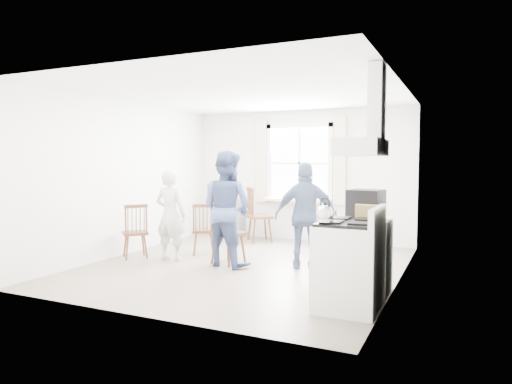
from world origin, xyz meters
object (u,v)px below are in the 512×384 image
gas_stove (349,264)px  windsor_chair_c (136,225)px  person_right (306,216)px  windsor_chair_b (223,224)px  low_cabinet (368,256)px  person_left (171,215)px  windsor_chair_a (203,224)px  stereo_stack (366,204)px  person_mid (227,209)px

gas_stove → windsor_chair_c: size_ratio=1.24×
person_right → windsor_chair_b: bearing=-6.8°
low_cabinet → person_left: person_left is taller
windsor_chair_a → low_cabinet: bearing=-19.4°
stereo_stack → windsor_chair_a: (-2.91, 1.02, -0.54)m
low_cabinet → person_right: bearing=141.3°
person_right → windsor_chair_c: bearing=-10.0°
person_right → gas_stove: bearing=101.8°
person_mid → windsor_chair_a: bearing=-23.7°
low_cabinet → stereo_stack: 0.63m
gas_stove → windsor_chair_c: (-3.74, 1.03, 0.07)m
gas_stove → person_mid: (-2.18, 1.25, 0.39)m
gas_stove → person_left: (-3.16, 1.19, 0.25)m
person_left → person_mid: bearing=-178.6°
low_cabinet → windsor_chair_a: bearing=160.6°
windsor_chair_b → windsor_chair_c: (-1.50, -0.23, -0.08)m
stereo_stack → windsor_chair_b: 2.37m
stereo_stack → windsor_chair_c: 3.81m
gas_stove → person_right: (-1.02, 1.57, 0.30)m
stereo_stack → person_right: bearing=140.6°
person_left → windsor_chair_b: bearing=-177.9°
windsor_chair_c → person_left: 0.62m
windsor_chair_b → person_mid: 0.25m
stereo_stack → person_mid: (-2.20, 0.53, -0.20)m
windsor_chair_b → person_mid: (0.06, -0.01, 0.24)m
person_mid → windsor_chair_b: bearing=3.5°
gas_stove → person_mid: size_ratio=0.64×
windsor_chair_b → person_mid: size_ratio=0.59×
person_right → person_mid: bearing=-5.7°
windsor_chair_a → person_left: (-0.27, -0.55, 0.19)m
windsor_chair_b → person_mid: person_mid is taller
gas_stove → windsor_chair_c: 3.88m
gas_stove → stereo_stack: (0.02, 0.72, 0.59)m
gas_stove → person_left: 3.39m
low_cabinet → windsor_chair_b: bearing=166.4°
low_cabinet → windsor_chair_c: windsor_chair_c is taller
low_cabinet → stereo_stack: stereo_stack is taller
gas_stove → windsor_chair_c: gas_stove is taller
stereo_stack → windsor_chair_c: stereo_stack is taller
windsor_chair_a → windsor_chair_c: (-0.85, -0.71, 0.01)m
low_cabinet → person_left: 3.28m
gas_stove → stereo_stack: 0.93m
person_left → person_mid: (0.98, 0.06, 0.14)m
gas_stove → stereo_stack: bearing=88.1°
windsor_chair_a → person_mid: size_ratio=0.51×
low_cabinet → windsor_chair_c: 3.82m
person_left → person_right: 2.18m
windsor_chair_a → windsor_chair_b: size_ratio=0.86×
windsor_chair_c → person_mid: person_mid is taller
windsor_chair_a → person_left: 0.65m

